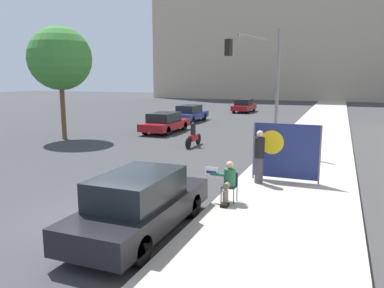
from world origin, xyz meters
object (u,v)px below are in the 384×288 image
(car_on_road_distant, at_px, (244,106))
(motorcycle_on_road, at_px, (193,136))
(traffic_light_pole, at_px, (258,71))
(jogger_on_sidewalk, at_px, (259,156))
(car_on_road_midblock, at_px, (190,113))
(street_tree_near_curb, at_px, (60,59))
(seated_protester, at_px, (228,181))
(parked_car_curbside, at_px, (140,204))
(car_on_road_nearest, at_px, (165,122))
(protest_banner, at_px, (285,151))

(car_on_road_distant, height_order, motorcycle_on_road, car_on_road_distant)
(traffic_light_pole, bearing_deg, jogger_on_sidewalk, -77.09)
(car_on_road_midblock, xyz_separation_m, street_tree_near_curb, (-3.71, -11.55, 4.15))
(seated_protester, xyz_separation_m, car_on_road_distant, (-7.10, 30.66, -0.10))
(car_on_road_midblock, relative_size, car_on_road_distant, 1.00)
(seated_protester, xyz_separation_m, traffic_light_pole, (-0.99, 8.43, 3.27))
(jogger_on_sidewalk, xyz_separation_m, parked_car_curbside, (-1.84, -4.91, -0.35))
(car_on_road_nearest, bearing_deg, traffic_light_pole, -32.66)
(traffic_light_pole, distance_m, car_on_road_midblock, 14.52)
(parked_car_curbside, distance_m, motorcycle_on_road, 11.83)
(car_on_road_midblock, distance_m, motorcycle_on_road, 11.96)
(parked_car_curbside, bearing_deg, jogger_on_sidewalk, 69.43)
(motorcycle_on_road, bearing_deg, parked_car_curbside, -74.65)
(protest_banner, bearing_deg, parked_car_curbside, -115.55)
(jogger_on_sidewalk, distance_m, car_on_road_midblock, 19.99)
(car_on_road_distant, bearing_deg, seated_protester, -76.95)
(traffic_light_pole, bearing_deg, car_on_road_distant, 105.39)
(jogger_on_sidewalk, height_order, street_tree_near_curb, street_tree_near_curb)
(seated_protester, bearing_deg, car_on_road_nearest, 118.50)
(protest_banner, relative_size, car_on_road_distant, 0.50)
(car_on_road_midblock, bearing_deg, car_on_road_distant, 78.81)
(car_on_road_distant, height_order, street_tree_near_curb, street_tree_near_curb)
(protest_banner, height_order, car_on_road_distant, protest_banner)
(jogger_on_sidewalk, xyz_separation_m, traffic_light_pole, (-1.39, 6.05, 2.98))
(protest_banner, bearing_deg, car_on_road_midblock, 121.58)
(motorcycle_on_road, bearing_deg, protest_banner, -45.84)
(protest_banner, bearing_deg, motorcycle_on_road, 134.16)
(street_tree_near_curb, bearing_deg, jogger_on_sidewalk, -24.08)
(motorcycle_on_road, distance_m, street_tree_near_curb, 9.42)
(traffic_light_pole, height_order, motorcycle_on_road, traffic_light_pole)
(protest_banner, bearing_deg, seated_protester, -111.74)
(jogger_on_sidewalk, height_order, car_on_road_nearest, jogger_on_sidewalk)
(car_on_road_distant, bearing_deg, motorcycle_on_road, -83.36)
(motorcycle_on_road, bearing_deg, car_on_road_nearest, 131.58)
(protest_banner, distance_m, car_on_road_nearest, 13.98)
(car_on_road_midblock, bearing_deg, parked_car_curbside, -70.84)
(car_on_road_nearest, xyz_separation_m, car_on_road_midblock, (-0.86, 6.74, 0.02))
(protest_banner, distance_m, parked_car_curbside, 6.10)
(seated_protester, bearing_deg, protest_banner, 64.32)
(seated_protester, xyz_separation_m, parked_car_curbside, (-1.44, -2.52, -0.06))
(parked_car_curbside, bearing_deg, protest_banner, 64.45)
(parked_car_curbside, distance_m, car_on_road_distant, 33.66)
(protest_banner, xyz_separation_m, traffic_light_pole, (-2.17, 5.47, 2.85))
(jogger_on_sidewalk, xyz_separation_m, protest_banner, (0.78, 0.58, 0.13))
(car_on_road_nearest, bearing_deg, motorcycle_on_road, -48.42)
(car_on_road_nearest, height_order, car_on_road_midblock, car_on_road_midblock)
(car_on_road_distant, relative_size, motorcycle_on_road, 2.21)
(street_tree_near_curb, bearing_deg, car_on_road_nearest, 46.50)
(seated_protester, relative_size, traffic_light_pole, 0.21)
(seated_protester, distance_m, parked_car_curbside, 2.91)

